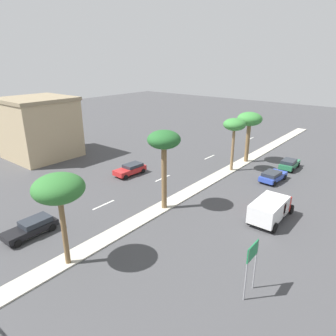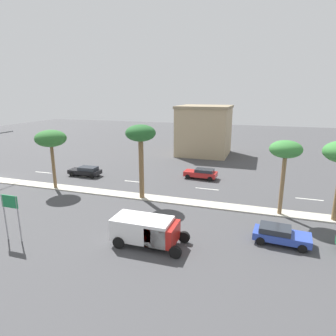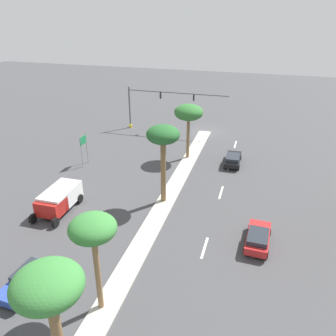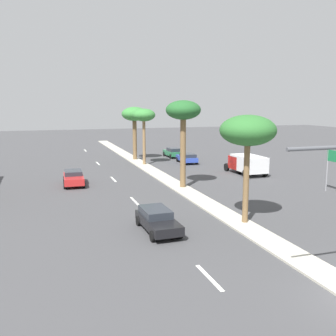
{
  "view_description": "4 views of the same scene",
  "coord_description": "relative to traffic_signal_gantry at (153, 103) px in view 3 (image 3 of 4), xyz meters",
  "views": [
    {
      "loc": [
        17.99,
        0.49,
        14.38
      ],
      "look_at": [
        -3.63,
        27.26,
        1.94
      ],
      "focal_mm": 32.64,
      "sensor_mm": 36.0,
      "label": 1
    },
    {
      "loc": [
        28.13,
        34.0,
        11.25
      ],
      "look_at": [
        0.42,
        24.9,
        3.72
      ],
      "focal_mm": 31.25,
      "sensor_mm": 36.0,
      "label": 2
    },
    {
      "loc": [
        -8.51,
        50.85,
        18.2
      ],
      "look_at": [
        1.04,
        17.43,
        1.62
      ],
      "focal_mm": 37.02,
      "sensor_mm": 36.0,
      "label": 3
    },
    {
      "loc": [
        -12.03,
        -10.97,
        7.81
      ],
      "look_at": [
        -2.3,
        18.48,
        2.57
      ],
      "focal_mm": 41.21,
      "sensor_mm": 36.0,
      "label": 4
    }
  ],
  "objects": [
    {
      "name": "palm_tree_rear",
      "position": [
        -7.85,
        34.9,
        1.91
      ],
      "size": [
        2.88,
        2.88,
        7.01
      ],
      "color": "olive",
      "rests_on": "median_curb"
    },
    {
      "name": "palm_tree_right",
      "position": [
        -7.78,
        9.43,
        1.77
      ],
      "size": [
        3.57,
        3.57,
        6.97
      ],
      "color": "brown",
      "rests_on": "median_curb"
    },
    {
      "name": "lane_stripe_inboard",
      "position": [
        -13.28,
        26.92,
        -4.23
      ],
      "size": [
        0.2,
        2.8,
        0.01
      ],
      "primitive_type": "cube",
      "color": "silver",
      "rests_on": "ground"
    },
    {
      "name": "sedan_blue_rear",
      "position": [
        -2.1,
        34.7,
        -3.52
      ],
      "size": [
        2.25,
        4.3,
        1.31
      ],
      "color": "#2D47AD",
      "rests_on": "ground"
    },
    {
      "name": "traffic_signal_gantry",
      "position": [
        0.0,
        0.0,
        0.0
      ],
      "size": [
        15.68,
        0.53,
        6.62
      ],
      "color": "#515459",
      "rests_on": "ground"
    },
    {
      "name": "sedan_red_front",
      "position": [
        -17.42,
        25.34,
        -3.5
      ],
      "size": [
        2.1,
        4.42,
        1.35
      ],
      "color": "red",
      "rests_on": "ground"
    },
    {
      "name": "box_truck",
      "position": [
        1.29,
        25.2,
        -3.01
      ],
      "size": [
        2.62,
        5.63,
        2.12
      ],
      "color": "#B21E19",
      "rests_on": "ground"
    },
    {
      "name": "lane_stripe_near",
      "position": [
        -13.28,
        10.36,
        -4.23
      ],
      "size": [
        0.2,
        2.8,
        0.01
      ],
      "primitive_type": "cube",
      "color": "silver",
      "rests_on": "ground"
    },
    {
      "name": "ground_plane",
      "position": [
        -8.16,
        25.55,
        -4.23
      ],
      "size": [
        160.0,
        160.0,
        0.0
      ],
      "primitive_type": "plane",
      "color": "#424244"
    },
    {
      "name": "sedan_black_mid",
      "position": [
        -13.65,
        9.82,
        -3.51
      ],
      "size": [
        1.95,
        4.48,
        1.33
      ],
      "color": "black",
      "rests_on": "ground"
    },
    {
      "name": "lane_stripe_rear",
      "position": [
        -13.28,
        17.35,
        -4.23
      ],
      "size": [
        0.2,
        2.8,
        0.01
      ],
      "primitive_type": "cube",
      "color": "silver",
      "rests_on": "ground"
    },
    {
      "name": "median_curb",
      "position": [
        -8.16,
        33.16,
        -4.17
      ],
      "size": [
        1.8,
        68.54,
        0.12
      ],
      "primitive_type": "cube",
      "color": "#B7B2A3",
      "rests_on": "ground"
    },
    {
      "name": "palm_tree_mid",
      "position": [
        -7.94,
        39.59,
        1.87
      ],
      "size": [
        3.47,
        3.47,
        7.18
      ],
      "color": "brown",
      "rests_on": "median_curb"
    },
    {
      "name": "palm_tree_near",
      "position": [
        -7.9,
        20.74,
        2.61
      ],
      "size": [
        3.17,
        3.17,
        7.94
      ],
      "color": "brown",
      "rests_on": "median_curb"
    },
    {
      "name": "directional_road_sign",
      "position": [
        3.94,
        14.95,
        -1.52
      ],
      "size": [
        0.1,
        1.49,
        3.74
      ],
      "color": "gray",
      "rests_on": "ground"
    },
    {
      "name": "lane_stripe_left",
      "position": [
        -13.28,
        2.89,
        -4.23
      ],
      "size": [
        0.2,
        2.8,
        0.01
      ],
      "primitive_type": "cube",
      "color": "silver",
      "rests_on": "ground"
    }
  ]
}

